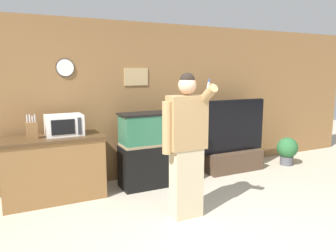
% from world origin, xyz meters
% --- Properties ---
extents(wall_back_paneled, '(10.00, 0.08, 2.60)m').
position_xyz_m(wall_back_paneled, '(-0.00, 2.79, 1.30)').
color(wall_back_paneled, olive).
rests_on(wall_back_paneled, ground_plane).
extents(counter_island, '(1.40, 0.63, 0.91)m').
position_xyz_m(counter_island, '(-1.40, 2.35, 0.46)').
color(counter_island, brown).
rests_on(counter_island, ground_plane).
extents(microwave, '(0.51, 0.36, 0.30)m').
position_xyz_m(microwave, '(-1.22, 2.39, 1.06)').
color(microwave, white).
rests_on(microwave, counter_island).
extents(knife_block, '(0.14, 0.09, 0.33)m').
position_xyz_m(knife_block, '(-1.65, 2.31, 1.03)').
color(knife_block, brown).
rests_on(knife_block, counter_island).
extents(aquarium_on_stand, '(1.16, 0.44, 1.18)m').
position_xyz_m(aquarium_on_stand, '(0.15, 2.25, 0.59)').
color(aquarium_on_stand, black).
rests_on(aquarium_on_stand, ground_plane).
extents(tv_on_stand, '(1.31, 0.40, 1.31)m').
position_xyz_m(tv_on_stand, '(1.71, 2.30, 0.38)').
color(tv_on_stand, '#4C3828').
rests_on(tv_on_stand, ground_plane).
extents(person_standing, '(0.57, 0.43, 1.80)m').
position_xyz_m(person_standing, '(-0.01, 1.02, 0.94)').
color(person_standing, '#BCAD89').
rests_on(person_standing, ground_plane).
extents(potted_plant, '(0.40, 0.40, 0.54)m').
position_xyz_m(potted_plant, '(2.89, 2.14, 0.31)').
color(potted_plant, '#4C4C51').
rests_on(potted_plant, ground_plane).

